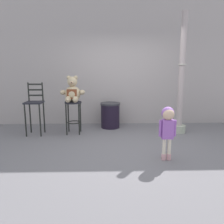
{
  "coord_description": "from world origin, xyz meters",
  "views": [
    {
      "loc": [
        -0.39,
        -4.22,
        1.53
      ],
      "look_at": [
        -0.27,
        0.3,
        0.66
      ],
      "focal_mm": 35.7,
      "sensor_mm": 36.0,
      "label": 1
    }
  ],
  "objects_px": {
    "child_walking": "(168,122)",
    "lamppost": "(181,87)",
    "trash_bin": "(110,115)",
    "teddy_bear": "(73,92)",
    "bar_chair_empty": "(35,105)",
    "bar_stool_with_teddy": "(73,111)"
  },
  "relations": [
    {
      "from": "child_walking",
      "to": "bar_stool_with_teddy",
      "type": "bearing_deg",
      "value": -104.99
    },
    {
      "from": "bar_stool_with_teddy",
      "to": "child_walking",
      "type": "bearing_deg",
      "value": -42.59
    },
    {
      "from": "child_walking",
      "to": "trash_bin",
      "type": "xyz_separation_m",
      "value": [
        -0.92,
        2.18,
        -0.33
      ]
    },
    {
      "from": "bar_stool_with_teddy",
      "to": "teddy_bear",
      "type": "relative_size",
      "value": 1.28
    },
    {
      "from": "bar_stool_with_teddy",
      "to": "teddy_bear",
      "type": "distance_m",
      "value": 0.45
    },
    {
      "from": "child_walking",
      "to": "trash_bin",
      "type": "bearing_deg",
      "value": -129.56
    },
    {
      "from": "bar_stool_with_teddy",
      "to": "bar_chair_empty",
      "type": "distance_m",
      "value": 0.91
    },
    {
      "from": "bar_chair_empty",
      "to": "trash_bin",
      "type": "bearing_deg",
      "value": 17.56
    },
    {
      "from": "bar_stool_with_teddy",
      "to": "bar_chair_empty",
      "type": "relative_size",
      "value": 0.64
    },
    {
      "from": "bar_stool_with_teddy",
      "to": "trash_bin",
      "type": "relative_size",
      "value": 1.17
    },
    {
      "from": "trash_bin",
      "to": "teddy_bear",
      "type": "bearing_deg",
      "value": -148.73
    },
    {
      "from": "bar_stool_with_teddy",
      "to": "teddy_bear",
      "type": "height_order",
      "value": "teddy_bear"
    },
    {
      "from": "trash_bin",
      "to": "lamppost",
      "type": "bearing_deg",
      "value": -16.79
    },
    {
      "from": "bar_stool_with_teddy",
      "to": "child_walking",
      "type": "distance_m",
      "value": 2.47
    },
    {
      "from": "child_walking",
      "to": "lamppost",
      "type": "bearing_deg",
      "value": -176.74
    },
    {
      "from": "trash_bin",
      "to": "lamppost",
      "type": "xyz_separation_m",
      "value": [
        1.68,
        -0.51,
        0.78
      ]
    },
    {
      "from": "bar_chair_empty",
      "to": "bar_stool_with_teddy",
      "type": "bearing_deg",
      "value": 3.35
    },
    {
      "from": "trash_bin",
      "to": "lamppost",
      "type": "height_order",
      "value": "lamppost"
    },
    {
      "from": "child_walking",
      "to": "bar_chair_empty",
      "type": "xyz_separation_m",
      "value": [
        -2.71,
        1.61,
        0.03
      ]
    },
    {
      "from": "bar_stool_with_teddy",
      "to": "child_walking",
      "type": "height_order",
      "value": "child_walking"
    },
    {
      "from": "teddy_bear",
      "to": "child_walking",
      "type": "relative_size",
      "value": 0.66
    },
    {
      "from": "child_walking",
      "to": "trash_bin",
      "type": "relative_size",
      "value": 1.38
    }
  ]
}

